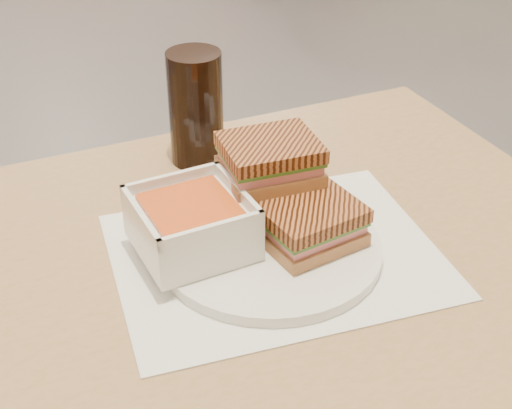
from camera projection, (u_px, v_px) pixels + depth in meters
name	position (u px, v px, depth m)	size (l,w,h in m)	color
main_table	(143.00, 361.00, 0.91)	(1.22, 0.73, 0.75)	tan
tray_liner	(276.00, 255.00, 0.90)	(0.41, 0.33, 0.00)	white
plate	(270.00, 248.00, 0.90)	(0.27, 0.27, 0.01)	white
soup_bowl	(192.00, 225.00, 0.87)	(0.14, 0.14, 0.07)	white
panini_lower	(310.00, 224.00, 0.88)	(0.13, 0.11, 0.05)	#BD804D
panini_upper	(270.00, 160.00, 0.91)	(0.12, 0.10, 0.05)	#BD804D
cola_glass	(196.00, 108.00, 1.05)	(0.08, 0.08, 0.17)	black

